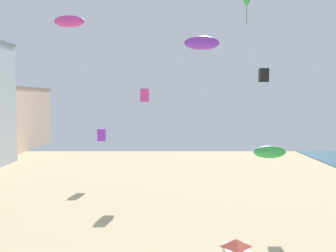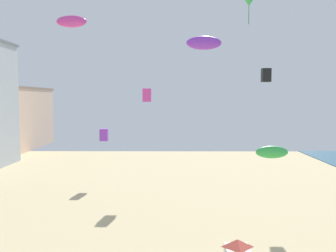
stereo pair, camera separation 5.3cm
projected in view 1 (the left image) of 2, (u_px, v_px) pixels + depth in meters
name	position (u px, v px, depth m)	size (l,w,h in m)	color
boardwalk_hotel_far	(1.00, 118.00, 66.26)	(12.33, 20.16, 10.98)	beige
kite_purple_box	(103.00, 135.00, 40.27)	(0.82, 0.82, 1.30)	purple
kite_green_delta	(249.00, 1.00, 26.17)	(0.86, 0.86, 1.95)	green
kite_magenta_parafoil	(71.00, 21.00, 27.53)	(2.26, 0.63, 0.88)	#DB3D9E
kite_purple_parafoil	(204.00, 43.00, 27.99)	(2.66, 0.74, 1.03)	purple
kite_magenta_box	(146.00, 95.00, 38.71)	(0.87, 0.87, 1.37)	#DB3D9E
kite_green_parafoil	(272.00, 152.00, 25.79)	(2.25, 0.63, 0.88)	green
kite_black_box_2	(266.00, 75.00, 35.02)	(0.81, 0.81, 1.28)	black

